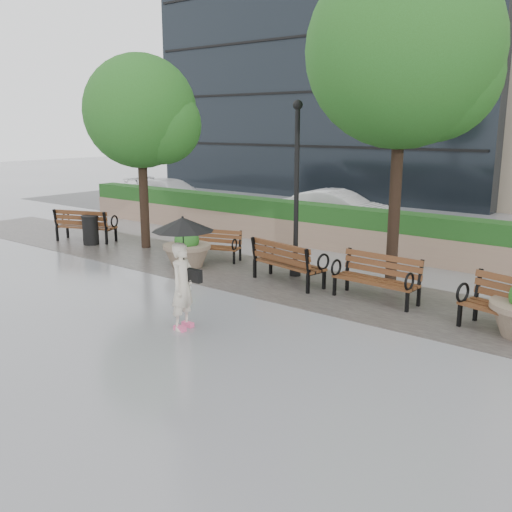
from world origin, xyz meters
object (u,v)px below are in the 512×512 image
Objects in this scene: bench_3 at (376,288)px; lamppost at (296,201)px; bench_2 at (288,271)px; pedestrian at (183,262)px; trash_bin at (91,231)px; car_right at (338,210)px; planter_left at (187,252)px; car_left at (171,194)px; bench_1 at (213,252)px; bench_0 at (86,232)px.

lamppost is (-2.59, 0.67, 1.63)m from bench_3.
pedestrian reaches higher than bench_2.
car_right is at bearing 56.92° from trash_bin.
bench_2 is 2.28× the size of trash_bin.
car_left reaches higher than planter_left.
bench_1 is at bearing 89.02° from planter_left.
bench_1 is 4.63m from trash_bin.
car_right reaches higher than car_left.
bench_3 is at bearing -14.40° from lamppost.
lamppost is (-0.27, 0.71, 1.62)m from bench_2.
lamppost is at bearing -163.76° from car_right.
pedestrian reaches higher than car_right.
bench_0 is at bearing -154.89° from car_left.
bench_3 is at bearing -23.91° from bench_1.
bench_1 is 0.39× the size of car_right.
trash_bin is (-4.56, -0.82, 0.19)m from bench_1.
bench_1 is 10.37m from car_left.
lamppost reaches higher than bench_0.
trash_bin is 0.42× the size of pedestrian.
car_left is at bearing 117.79° from trash_bin.
car_right is at bearing 88.07° from planter_left.
bench_2 is 7.75m from car_right.
car_right is at bearing 128.96° from bench_3.
car_right reaches higher than trash_bin.
trash_bin is (0.57, -0.22, 0.13)m from bench_0.
bench_2 is (8.21, -0.06, -0.01)m from bench_0.
car_right is (4.79, 7.36, 0.27)m from trash_bin.
car_left reaches higher than bench_0.
car_left is 2.22× the size of pedestrian.
bench_1 is 6.56m from car_right.
trash_bin is 0.21× the size of lamppost.
lamppost reaches higher than bench_1.
planter_left reaches higher than bench_1.
bench_3 reaches higher than bench_1.
car_right is (5.36, 7.14, 0.40)m from bench_0.
bench_3 is 4.44m from pedestrian.
bench_3 is at bearing -116.25° from car_left.
lamppost is at bearing 164.63° from bench_0.
car_left is at bearing 86.57° from car_right.
bench_2 is at bearing -68.98° from lamppost.
bench_0 is 1.03× the size of bench_2.
planter_left is at bearing 172.63° from car_right.
pedestrian reaches higher than trash_bin.
planter_left reaches higher than trash_bin.
pedestrian is (8.48, -3.82, 0.97)m from bench_0.
bench_1 is 0.39× the size of lamppost.
bench_0 is 5.12m from planter_left.
car_left reaches higher than trash_bin.
lamppost is at bearing 6.80° from trash_bin.
bench_0 reaches higher than bench_1.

